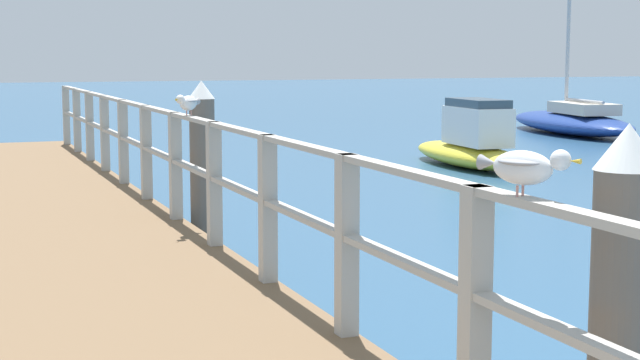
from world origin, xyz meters
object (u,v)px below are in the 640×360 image
object	(u,v)px
boat_0	(471,144)
boat_3	(572,121)
seagull_foreground	(525,166)
dock_piling_near	(621,342)
dock_piling_far	(203,166)
seagull_background	(188,102)

from	to	relation	value
boat_0	boat_3	world-z (taller)	boat_3
seagull_foreground	boat_0	bearing A→B (deg)	-147.93
dock_piling_near	seagull_foreground	size ratio (longest dim) A/B	4.37
dock_piling_far	boat_3	xyz separation A→B (m)	(13.71, 12.23, -0.60)
seagull_foreground	boat_0	distance (m)	15.14
dock_piling_near	seagull_background	size ratio (longest dim) A/B	4.86
dock_piling_near	boat_0	distance (m)	15.10
seagull_foreground	seagull_background	world-z (taller)	same
dock_piling_near	seagull_background	world-z (taller)	dock_piling_near
dock_piling_near	boat_0	world-z (taller)	dock_piling_near
seagull_background	boat_0	xyz separation A→B (m)	(7.39, 7.15, -1.28)
seagull_background	boat_0	world-z (taller)	seagull_background
dock_piling_far	seagull_background	size ratio (longest dim) A/B	4.86
dock_piling_far	seagull_background	xyz separation A→B (m)	(-0.39, -0.95, 0.76)
seagull_foreground	boat_3	distance (m)	23.84
dock_piling_far	seagull_background	distance (m)	1.28
dock_piling_near	seagull_background	bearing A→B (deg)	93.55
seagull_background	dock_piling_far	bearing A→B (deg)	-72.17
seagull_foreground	seagull_background	xyz separation A→B (m)	(-0.01, 6.00, 0.00)
dock_piling_near	boat_0	size ratio (longest dim) A/B	0.46
seagull_background	seagull_foreground	bearing A→B (deg)	129.97
seagull_foreground	seagull_background	bearing A→B (deg)	-118.54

